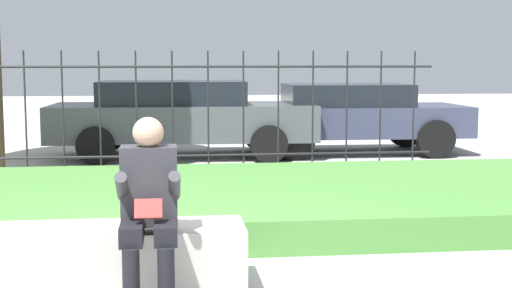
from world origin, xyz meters
name	(u,v)px	position (x,y,z in m)	size (l,w,h in m)	color
stone_bench	(87,263)	(-0.40, 0.00, 0.21)	(2.26, 0.57, 0.46)	beige
person_seated_reader	(149,203)	(0.06, -0.32, 0.69)	(0.42, 0.73, 1.26)	black
grass_berm	(151,202)	(0.00, 2.44, 0.15)	(9.74, 3.47, 0.31)	#4C893D
iron_fence	(155,114)	(0.00, 4.64, 0.93)	(7.74, 0.03, 1.78)	#232326
car_parked_right	(352,115)	(3.45, 7.36, 0.69)	(3.92, 1.88, 1.24)	#383D56
car_parked_center	(181,116)	(0.39, 7.23, 0.71)	(4.53, 1.97, 1.31)	#4C5156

